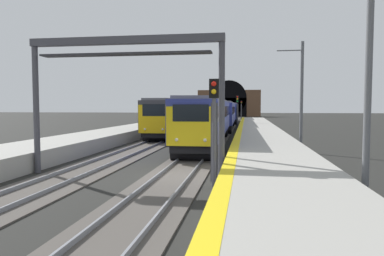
# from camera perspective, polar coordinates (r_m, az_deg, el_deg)

# --- Properties ---
(ground_plane) EXTENTS (320.00, 320.00, 0.00)m
(ground_plane) POSITION_cam_1_polar(r_m,az_deg,el_deg) (16.45, -2.57, -7.79)
(ground_plane) COLOR black
(platform_right) EXTENTS (112.00, 4.24, 0.98)m
(platform_right) POSITION_cam_1_polar(r_m,az_deg,el_deg) (16.10, 13.08, -6.36)
(platform_right) COLOR #9E9B93
(platform_right) RESTS_ON ground_plane
(platform_right_edge_strip) EXTENTS (112.00, 0.50, 0.01)m
(platform_right_edge_strip) POSITION_cam_1_polar(r_m,az_deg,el_deg) (15.99, 6.38, -4.56)
(platform_right_edge_strip) COLOR yellow
(platform_right_edge_strip) RESTS_ON platform_right
(track_main_line) EXTENTS (160.00, 2.81, 0.21)m
(track_main_line) POSITION_cam_1_polar(r_m,az_deg,el_deg) (16.44, -2.57, -7.65)
(track_main_line) COLOR #4C4742
(track_main_line) RESTS_ON ground_plane
(track_adjacent_line) EXTENTS (160.00, 3.15, 0.21)m
(track_adjacent_line) POSITION_cam_1_polar(r_m,az_deg,el_deg) (17.97, -17.69, -6.85)
(track_adjacent_line) COLOR #4C4742
(track_adjacent_line) RESTS_ON ground_plane
(train_main_approaching) EXTENTS (61.03, 3.19, 3.84)m
(train_main_approaching) POSITION_cam_1_polar(r_m,az_deg,el_deg) (49.66, 5.09, 2.34)
(train_main_approaching) COLOR navy
(train_main_approaching) RESTS_ON ground_plane
(train_adjacent_platform) EXTENTS (39.23, 3.10, 4.84)m
(train_adjacent_platform) POSITION_cam_1_polar(r_m,az_deg,el_deg) (49.57, -0.44, 2.41)
(train_adjacent_platform) COLOR #333338
(train_adjacent_platform) RESTS_ON ground_plane
(railway_signal_near) EXTENTS (0.39, 0.38, 4.29)m
(railway_signal_near) POSITION_cam_1_polar(r_m,az_deg,el_deg) (13.98, 3.56, 0.78)
(railway_signal_near) COLOR #4C4C54
(railway_signal_near) RESTS_ON ground_plane
(railway_signal_mid) EXTENTS (0.39, 0.38, 4.72)m
(railway_signal_mid) POSITION_cam_1_polar(r_m,az_deg,el_deg) (49.60, 7.31, 3.09)
(railway_signal_mid) COLOR #38383D
(railway_signal_mid) RESTS_ON ground_plane
(railway_signal_far) EXTENTS (0.39, 0.38, 4.58)m
(railway_signal_far) POSITION_cam_1_polar(r_m,az_deg,el_deg) (86.69, 7.93, 3.14)
(railway_signal_far) COLOR #38383D
(railway_signal_far) RESTS_ON ground_plane
(overhead_signal_gantry) EXTENTS (0.70, 9.19, 6.41)m
(overhead_signal_gantry) POSITION_cam_1_polar(r_m,az_deg,el_deg) (16.75, -10.78, 9.30)
(overhead_signal_gantry) COLOR #3F3F47
(overhead_signal_gantry) RESTS_ON ground_plane
(tunnel_portal) EXTENTS (2.17, 19.80, 11.39)m
(tunnel_portal) POSITION_cam_1_polar(r_m,az_deg,el_deg) (113.33, 5.96, 4.00)
(tunnel_portal) COLOR brown
(tunnel_portal) RESTS_ON ground_plane
(catenary_mast_near) EXTENTS (0.22, 2.32, 7.67)m
(catenary_mast_near) POSITION_cam_1_polar(r_m,az_deg,el_deg) (12.42, 26.29, 6.51)
(catenary_mast_near) COLOR #595B60
(catenary_mast_near) RESTS_ON ground_plane
(catenary_mast_far) EXTENTS (0.22, 1.83, 7.67)m
(catenary_mast_far) POSITION_cam_1_polar(r_m,az_deg,el_deg) (25.71, 17.15, 4.92)
(catenary_mast_far) COLOR #595B60
(catenary_mast_far) RESTS_ON ground_plane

